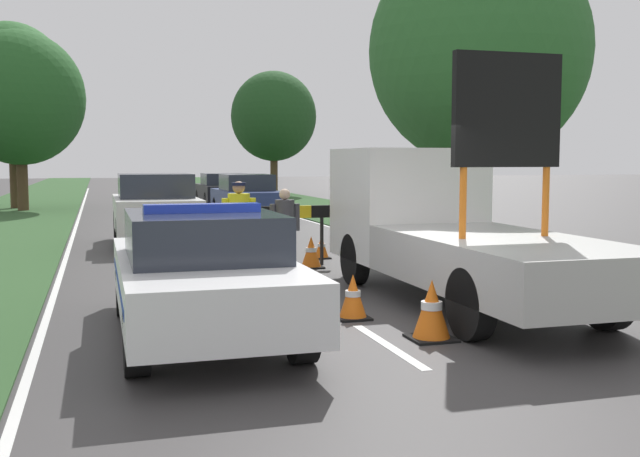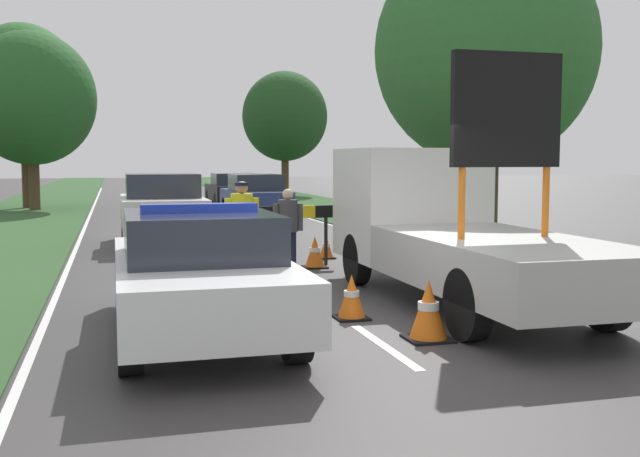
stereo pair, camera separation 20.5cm
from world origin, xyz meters
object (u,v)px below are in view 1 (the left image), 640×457
(traffic_cone_near_truck, at_px, (311,252))
(roadside_tree_near_left, at_px, (11,81))
(queued_car_van_white, at_px, (155,208))
(queued_car_sedan_black, at_px, (224,190))
(pedestrian_civilian, at_px, (285,224))
(traffic_cone_centre_front, at_px, (432,310))
(roadside_tree_mid_right, at_px, (274,116))
(police_officer, at_px, (239,220))
(traffic_cone_behind_barrier, at_px, (321,247))
(queued_car_hatch_blue, at_px, (246,196))
(work_truck, at_px, (444,225))
(road_barrier, at_px, (254,217))
(roadside_tree_near_right, at_px, (479,51))
(utility_pole, at_px, (489,99))
(police_car, at_px, (202,273))
(traffic_cone_near_police, at_px, (353,297))
(roadside_tree_mid_left, at_px, (19,98))

(traffic_cone_near_truck, height_order, roadside_tree_near_left, roadside_tree_near_left)
(queued_car_van_white, height_order, queued_car_sedan_black, queued_car_van_white)
(pedestrian_civilian, relative_size, traffic_cone_centre_front, 2.21)
(roadside_tree_mid_right, bearing_deg, traffic_cone_near_truck, -101.63)
(police_officer, relative_size, traffic_cone_behind_barrier, 3.49)
(queued_car_hatch_blue, bearing_deg, roadside_tree_mid_right, -106.14)
(pedestrian_civilian, relative_size, queued_car_van_white, 0.39)
(work_truck, distance_m, road_barrier, 4.37)
(traffic_cone_behind_barrier, bearing_deg, pedestrian_civilian, -123.97)
(pedestrian_civilian, relative_size, queued_car_hatch_blue, 0.34)
(pedestrian_civilian, distance_m, traffic_cone_behind_barrier, 2.33)
(traffic_cone_behind_barrier, bearing_deg, roadside_tree_near_right, 3.75)
(police_officer, xyz_separation_m, roadside_tree_mid_right, (7.43, 29.40, 3.54))
(roadside_tree_mid_right, bearing_deg, work_truck, -98.50)
(roadside_tree_near_right, height_order, utility_pole, roadside_tree_near_right)
(police_car, bearing_deg, traffic_cone_near_police, 6.25)
(traffic_cone_near_police, distance_m, traffic_cone_near_truck, 4.65)
(pedestrian_civilian, xyz_separation_m, queued_car_van_white, (-1.90, 5.36, -0.01))
(police_officer, xyz_separation_m, traffic_cone_centre_front, (1.29, -5.19, -0.66))
(work_truck, distance_m, roadside_tree_mid_left, 23.76)
(traffic_cone_behind_barrier, bearing_deg, work_truck, -83.65)
(queued_car_sedan_black, relative_size, utility_pole, 0.62)
(police_car, height_order, queued_car_van_white, queued_car_van_white)
(police_officer, distance_m, roadside_tree_near_left, 22.22)
(queued_car_van_white, xyz_separation_m, utility_pole, (7.94, -1.84, 2.66))
(traffic_cone_behind_barrier, distance_m, queued_car_sedan_black, 16.70)
(traffic_cone_near_police, relative_size, roadside_tree_mid_left, 0.08)
(traffic_cone_near_truck, bearing_deg, queued_car_hatch_blue, 85.13)
(traffic_cone_near_police, height_order, queued_car_van_white, queued_car_van_white)
(police_officer, xyz_separation_m, traffic_cone_near_truck, (1.53, 0.73, -0.71))
(traffic_cone_centre_front, xyz_separation_m, traffic_cone_behind_barrier, (0.82, 7.16, -0.11))
(work_truck, relative_size, road_barrier, 1.87)
(road_barrier, height_order, traffic_cone_centre_front, road_barrier)
(work_truck, distance_m, roadside_tree_near_right, 6.78)
(traffic_cone_centre_front, bearing_deg, queued_car_hatch_blue, 85.99)
(road_barrier, xyz_separation_m, police_officer, (-0.49, -1.08, 0.02))
(roadside_tree_mid_right, distance_m, utility_pole, 25.78)
(traffic_cone_behind_barrier, distance_m, queued_car_hatch_blue, 10.50)
(traffic_cone_centre_front, bearing_deg, pedestrian_civilian, 94.61)
(traffic_cone_near_police, xyz_separation_m, traffic_cone_behind_barrier, (1.32, 5.84, -0.05))
(traffic_cone_behind_barrier, height_order, utility_pole, utility_pole)
(traffic_cone_behind_barrier, xyz_separation_m, roadside_tree_near_right, (3.72, 0.24, 4.22))
(queued_car_van_white, bearing_deg, roadside_tree_near_right, 154.54)
(queued_car_van_white, bearing_deg, roadside_tree_mid_right, -109.51)
(utility_pole, bearing_deg, work_truck, -123.81)
(roadside_tree_near_right, bearing_deg, roadside_tree_near_left, 121.55)
(road_barrier, relative_size, traffic_cone_near_truck, 5.55)
(traffic_cone_near_truck, xyz_separation_m, roadside_tree_near_left, (-7.25, 20.30, 5.04))
(police_car, height_order, roadside_tree_mid_left, roadside_tree_mid_left)
(queued_car_hatch_blue, bearing_deg, utility_pole, 116.39)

